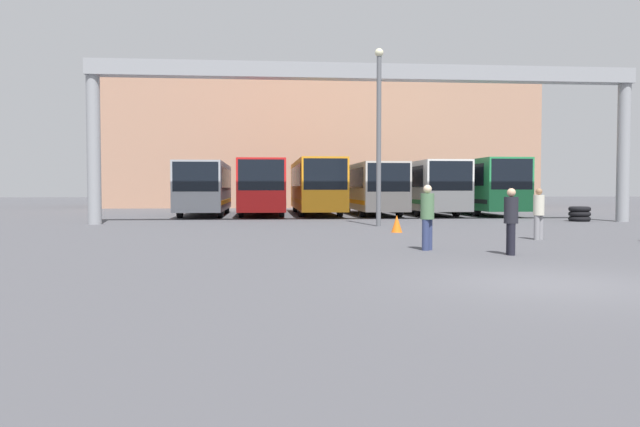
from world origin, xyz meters
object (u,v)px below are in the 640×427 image
at_px(pedestrian_mid_left, 427,216).
at_px(bus_slot_1, 261,184).
at_px(bus_slot_0, 205,186).
at_px(pedestrian_near_center, 511,220).
at_px(tire_stack, 580,214).
at_px(lamp_post, 379,129).
at_px(traffic_cone, 397,224).
at_px(bus_slot_3, 372,186).
at_px(bus_slot_5, 475,184).
at_px(pedestrian_near_right, 539,212).
at_px(bus_slot_2, 316,184).
at_px(bus_slot_4, 423,185).

bearing_deg(pedestrian_mid_left, bus_slot_1, -121.82).
relative_size(bus_slot_0, pedestrian_near_center, 6.46).
bearing_deg(pedestrian_mid_left, tire_stack, -173.37).
bearing_deg(lamp_post, pedestrian_mid_left, -93.43).
bearing_deg(bus_slot_1, pedestrian_mid_left, -78.66).
bearing_deg(traffic_cone, bus_slot_1, 108.01).
height_order(bus_slot_1, pedestrian_near_center, bus_slot_1).
bearing_deg(pedestrian_mid_left, bus_slot_3, -139.24).
relative_size(bus_slot_5, pedestrian_near_right, 7.08).
relative_size(bus_slot_2, bus_slot_5, 1.09).
relative_size(bus_slot_2, pedestrian_near_right, 7.69).
distance_m(bus_slot_2, traffic_cone, 16.10).
relative_size(bus_slot_0, traffic_cone, 16.47).
bearing_deg(bus_slot_4, bus_slot_3, -170.15).
distance_m(bus_slot_4, lamp_post, 13.06).
height_order(bus_slot_2, tire_stack, bus_slot_2).
bearing_deg(pedestrian_mid_left, pedestrian_near_center, 99.36).
bearing_deg(traffic_cone, bus_slot_0, 119.04).
height_order(bus_slot_0, bus_slot_1, bus_slot_1).
distance_m(bus_slot_5, pedestrian_near_center, 24.37).
xyz_separation_m(bus_slot_0, bus_slot_2, (6.65, 0.99, 0.11)).
xyz_separation_m(bus_slot_1, lamp_post, (4.98, -11.62, 2.26)).
bearing_deg(pedestrian_near_center, lamp_post, -166.74).
relative_size(pedestrian_near_right, tire_stack, 1.56).
height_order(pedestrian_mid_left, lamp_post, lamp_post).
distance_m(bus_slot_0, pedestrian_mid_left, 22.79).
xyz_separation_m(bus_slot_1, pedestrian_near_center, (6.09, -23.11, -0.98)).
height_order(bus_slot_1, lamp_post, lamp_post).
relative_size(bus_slot_3, bus_slot_5, 0.91).
relative_size(traffic_cone, lamp_post, 0.08).
bearing_deg(tire_stack, bus_slot_5, 103.82).
distance_m(bus_slot_0, traffic_cone, 17.15).
distance_m(pedestrian_near_right, traffic_cone, 5.22).
relative_size(bus_slot_0, bus_slot_2, 0.84).
distance_m(bus_slot_2, bus_slot_5, 9.99).
xyz_separation_m(bus_slot_2, bus_slot_4, (6.65, -0.42, -0.06)).
xyz_separation_m(bus_slot_0, bus_slot_1, (3.33, 0.35, 0.08)).
height_order(bus_slot_3, pedestrian_near_right, bus_slot_3).
xyz_separation_m(bus_slot_0, tire_stack, (18.80, -8.31, -1.41)).
distance_m(bus_slot_3, bus_slot_4, 3.38).
distance_m(bus_slot_3, bus_slot_5, 6.67).
relative_size(bus_slot_4, bus_slot_5, 1.01).
xyz_separation_m(bus_slot_0, lamp_post, (8.31, -11.27, 2.34)).
xyz_separation_m(bus_slot_1, traffic_cone, (4.97, -15.29, -1.52)).
bearing_deg(pedestrian_near_right, pedestrian_mid_left, 11.27).
bearing_deg(bus_slot_3, pedestrian_near_right, -83.63).
distance_m(pedestrian_mid_left, pedestrian_near_center, 2.17).
relative_size(pedestrian_mid_left, lamp_post, 0.23).
height_order(bus_slot_3, tire_stack, bus_slot_3).
bearing_deg(lamp_post, bus_slot_1, 113.18).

